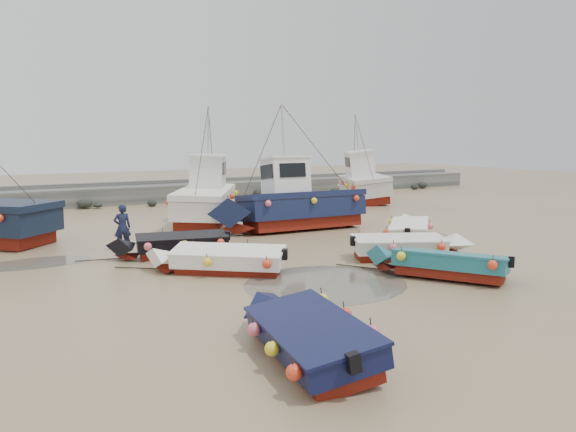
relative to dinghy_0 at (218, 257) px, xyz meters
name	(u,v)px	position (x,y,z in m)	size (l,w,h in m)	color
ground	(333,258)	(4.73, -0.05, -0.55)	(120.00, 120.00, 0.00)	#997E58
seawall	(155,193)	(4.78, 21.94, 0.08)	(60.00, 4.92, 1.50)	slate
puddle_a	(326,283)	(2.29, -3.12, -0.54)	(5.28, 5.28, 0.01)	#5B5548
puddle_b	(413,237)	(10.59, 1.78, -0.54)	(3.72, 3.72, 0.01)	#5B5548
puddle_c	(34,263)	(-5.24, 4.72, -0.54)	(4.04, 4.04, 0.01)	#5B5548
puddle_d	(246,220)	(6.28, 10.42, -0.54)	(6.62, 6.62, 0.01)	#5B5548
dinghy_0	(218,257)	(0.00, 0.00, 0.00)	(5.11, 4.38, 1.43)	maroon
dinghy_1	(308,329)	(-1.34, -7.69, 0.00)	(2.68, 6.08, 1.43)	maroon
dinghy_2	(439,261)	(5.94, -4.34, 0.00)	(3.79, 5.38, 1.43)	maroon
dinghy_3	(410,228)	(9.99, 1.33, -0.01)	(5.02, 5.02, 1.43)	maroon
dinghy_4	(173,242)	(-0.45, 3.28, 0.01)	(5.67, 2.44, 1.43)	maroon
dinghy_5	(408,244)	(7.06, -1.68, 0.01)	(5.40, 3.31, 1.43)	maroon
cabin_boat_1	(206,198)	(4.25, 11.17, 0.78)	(6.58, 9.76, 6.22)	maroon
cabin_boat_2	(293,203)	(6.79, 6.27, 0.82)	(9.42, 2.99, 6.22)	maroon
cabin_boat_3	(364,182)	(18.09, 14.86, 0.84)	(5.25, 8.76, 6.22)	maroon
person	(123,250)	(-1.78, 5.52, -0.55)	(0.69, 0.45, 1.89)	#161B36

